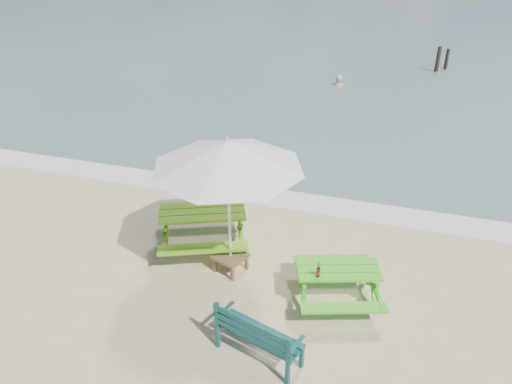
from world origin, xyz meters
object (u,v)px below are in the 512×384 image
(side_table, at_px, (231,262))
(park_bench, at_px, (259,343))
(patio_umbrella, at_px, (227,155))
(picnic_table_right, at_px, (337,285))
(swimmer, at_px, (338,94))
(beer_bottle, at_px, (318,272))
(picnic_table_left, at_px, (203,229))

(side_table, bearing_deg, park_bench, -58.95)
(side_table, height_order, patio_umbrella, patio_umbrella)
(picnic_table_right, relative_size, park_bench, 1.34)
(patio_umbrella, height_order, swimmer, patio_umbrella)
(park_bench, relative_size, beer_bottle, 5.37)
(side_table, height_order, beer_bottle, beer_bottle)
(picnic_table_left, height_order, park_bench, park_bench)
(swimmer, bearing_deg, side_table, -90.14)
(patio_umbrella, distance_m, beer_bottle, 2.49)
(picnic_table_left, height_order, swimmer, picnic_table_left)
(swimmer, bearing_deg, patio_umbrella, -90.14)
(side_table, xyz_separation_m, swimmer, (0.03, 12.91, -0.54))
(park_bench, relative_size, swimmer, 0.93)
(picnic_table_left, bearing_deg, park_bench, -52.25)
(picnic_table_right, xyz_separation_m, side_table, (-2.07, 0.24, -0.14))
(beer_bottle, bearing_deg, picnic_table_left, 155.30)
(patio_umbrella, bearing_deg, park_bench, -58.95)
(side_table, distance_m, patio_umbrella, 2.25)
(beer_bottle, height_order, swimmer, beer_bottle)
(patio_umbrella, height_order, beer_bottle, patio_umbrella)
(park_bench, bearing_deg, beer_bottle, 65.36)
(beer_bottle, relative_size, swimmer, 0.17)
(swimmer, bearing_deg, picnic_table_left, -93.98)
(park_bench, xyz_separation_m, side_table, (-1.14, 1.90, -0.08))
(beer_bottle, distance_m, swimmer, 13.62)
(picnic_table_right, relative_size, beer_bottle, 7.18)
(park_bench, distance_m, swimmer, 14.87)
(side_table, relative_size, swimmer, 0.45)
(picnic_table_left, relative_size, patio_umbrella, 0.70)
(beer_bottle, bearing_deg, picnic_table_right, 45.75)
(picnic_table_right, bearing_deg, patio_umbrella, 173.47)
(picnic_table_left, distance_m, swimmer, 12.33)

